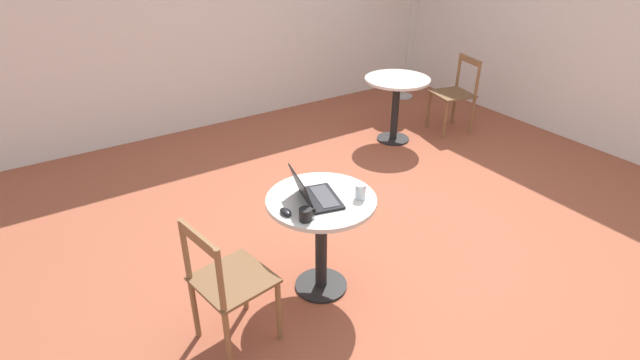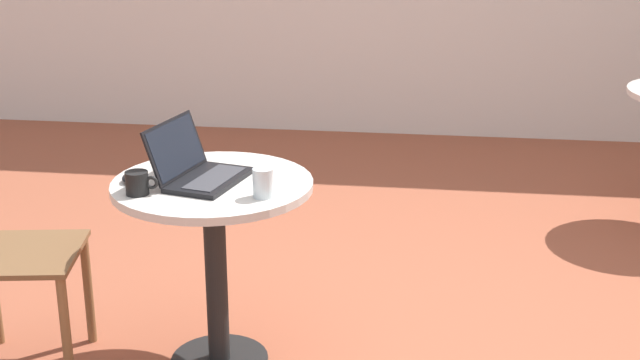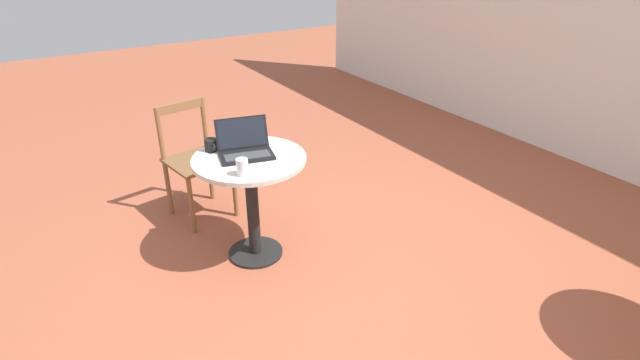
% 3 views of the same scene
% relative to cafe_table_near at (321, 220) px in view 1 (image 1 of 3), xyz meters
% --- Properties ---
extents(ground_plane, '(16.00, 16.00, 0.00)m').
position_rel_cafe_table_near_xyz_m(ground_plane, '(0.71, 0.12, -0.57)').
color(ground_plane, '#9E5138').
extents(wall_back, '(9.40, 0.06, 2.70)m').
position_rel_cafe_table_near_xyz_m(wall_back, '(0.71, 3.35, 0.78)').
color(wall_back, white).
rests_on(wall_back, ground_plane).
extents(cafe_table_near, '(0.73, 0.73, 0.75)m').
position_rel_cafe_table_near_xyz_m(cafe_table_near, '(0.00, 0.00, 0.00)').
color(cafe_table_near, black).
rests_on(cafe_table_near, ground_plane).
extents(cafe_table_mid, '(0.73, 0.73, 0.75)m').
position_rel_cafe_table_near_xyz_m(cafe_table_mid, '(2.14, 1.71, 0.00)').
color(cafe_table_mid, black).
rests_on(cafe_table_mid, ground_plane).
extents(chair_near_left, '(0.49, 0.49, 0.89)m').
position_rel_cafe_table_near_xyz_m(chair_near_left, '(-0.75, -0.12, -0.11)').
color(chair_near_left, brown).
rests_on(chair_near_left, ground_plane).
extents(chair_mid_right, '(0.50, 0.50, 0.89)m').
position_rel_cafe_table_near_xyz_m(chair_mid_right, '(2.93, 1.54, -0.11)').
color(chair_mid_right, brown).
rests_on(chair_mid_right, ground_plane).
extents(laptop, '(0.35, 0.39, 0.21)m').
position_rel_cafe_table_near_xyz_m(laptop, '(-0.05, -0.00, 0.22)').
color(laptop, black).
rests_on(laptop, cafe_table_near).
extents(mouse, '(0.06, 0.10, 0.03)m').
position_rel_cafe_table_near_xyz_m(mouse, '(-0.29, -0.04, 0.19)').
color(mouse, black).
rests_on(mouse, cafe_table_near).
extents(mug, '(0.12, 0.08, 0.08)m').
position_rel_cafe_table_near_xyz_m(mug, '(-0.22, -0.17, 0.21)').
color(mug, black).
rests_on(mug, cafe_table_near).
extents(drinking_glass, '(0.07, 0.07, 0.10)m').
position_rel_cafe_table_near_xyz_m(drinking_glass, '(0.21, -0.14, 0.23)').
color(drinking_glass, silver).
rests_on(drinking_glass, cafe_table_near).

